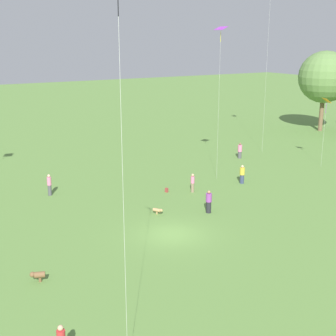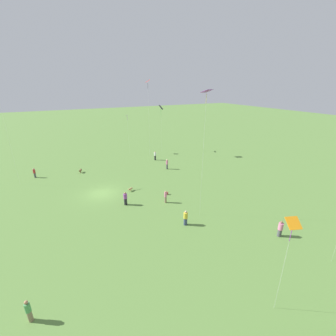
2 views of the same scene
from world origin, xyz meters
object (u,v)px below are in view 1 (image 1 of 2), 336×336
person_6 (242,174)px  person_1 (49,185)px  kite_4 (326,103)px  person_0 (193,183)px  picnic_bag_0 (167,190)px  person_5 (209,202)px  kite_6 (118,9)px  dog_1 (38,275)px  person_7 (240,151)px  dog_0 (158,210)px  kite_1 (221,35)px

person_6 → person_1: bearing=-131.1°
person_1 → kite_4: bearing=-145.9°
person_0 → picnic_bag_0: size_ratio=4.51×
person_5 → kite_6: bearing=92.3°
kite_4 → picnic_bag_0: size_ratio=19.22×
dog_1 → person_7: bearing=-39.8°
kite_4 → dog_1: (8.85, -32.55, -6.21)m
person_0 → person_6: size_ratio=0.96×
person_0 → person_1: bearing=60.6°
dog_0 → picnic_bag_0: bearing=-159.9°
person_7 → dog_0: bearing=-84.6°
person_6 → person_7: bearing=120.1°
person_0 → person_7: bearing=-59.5°
person_1 → kite_1: kite_1 is taller
person_5 → dog_0: person_5 is taller
person_0 → dog_1: bearing=115.9°
person_0 → person_7: person_7 is taller
person_0 → kite_6: bearing=137.2°
dog_0 → dog_1: dog_1 is taller
kite_4 → kite_6: bearing=-176.8°
person_7 → dog_0: person_7 is taller
person_1 → dog_1: (14.18, -5.14, -0.52)m
person_0 → dog_1: size_ratio=2.00×
dog_0 → person_5: bearing=122.1°
person_6 → kite_1: bearing=179.8°
person_6 → person_5: bearing=-78.8°
kite_6 → dog_0: 22.03m
dog_0 → kite_6: bearing=24.2°
dog_1 → picnic_bag_0: 17.16m
person_7 → kite_6: (24.81, -26.32, 12.93)m
person_0 → dog_0: size_ratio=2.20×
dog_0 → kite_4: bearing=156.9°
person_1 → person_6: (5.80, 16.26, -0.09)m
kite_1 → person_0: bearing=-32.4°
person_5 → dog_1: size_ratio=2.14×
kite_1 → kite_6: 27.77m
picnic_bag_0 → person_1: bearing=-116.2°
person_6 → dog_1: (8.38, -21.41, -0.43)m
person_5 → person_1: bearing=-0.3°
person_1 → kite_1: bearing=-147.0°
dog_0 → person_1: bearing=-88.8°
kite_4 → picnic_bag_0: bearing=151.0°
person_6 → kite_6: kite_6 is taller
person_1 → kite_6: size_ratio=0.12×
kite_1 → kite_4: (2.07, 12.13, -6.58)m
person_0 → kite_6: (17.53, -15.01, 12.94)m
person_5 → kite_6: 22.47m
person_5 → dog_1: person_5 is taller
kite_6 → picnic_bag_0: 26.57m
person_1 → kite_6: bearing=125.0°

